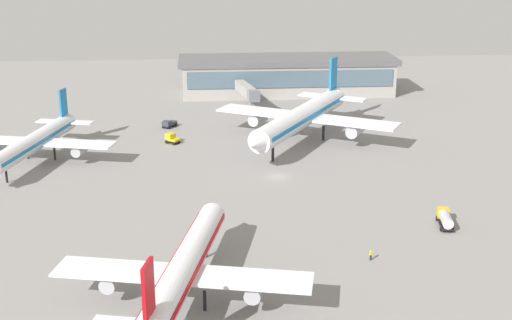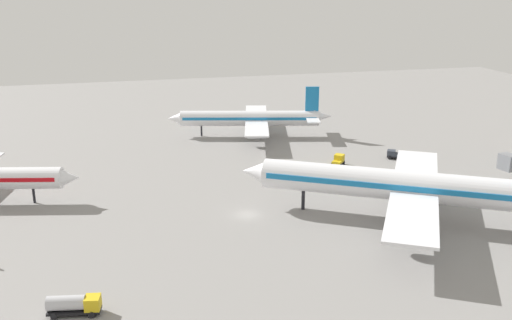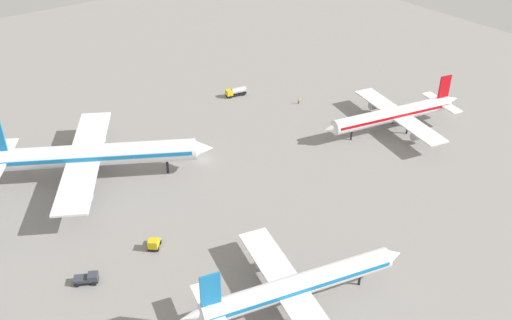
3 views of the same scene
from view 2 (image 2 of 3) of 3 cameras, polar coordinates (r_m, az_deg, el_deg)
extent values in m
plane|color=gray|center=(100.11, -0.86, -5.41)|extent=(288.00, 288.00, 0.00)
cylinder|color=white|center=(98.91, 14.00, -2.42)|extent=(27.84, 42.76, 5.12)
cone|color=white|center=(102.50, 0.06, -1.18)|extent=(6.78, 6.87, 4.86)
cube|color=#1972B2|center=(98.79, 14.02, -2.22)|extent=(27.00, 41.20, 0.92)
cube|color=white|center=(99.06, 15.32, -2.82)|extent=(41.92, 28.68, 0.46)
cylinder|color=#A5A8AD|center=(88.20, 15.02, -6.60)|extent=(5.48, 6.64, 2.81)
cylinder|color=#A5A8AD|center=(111.34, 15.42, -1.55)|extent=(5.48, 6.64, 2.81)
cylinder|color=black|center=(102.09, 4.66, -3.92)|extent=(0.61, 0.61, 3.58)
cylinder|color=black|center=(96.63, 15.91, -5.83)|extent=(0.61, 0.61, 3.58)
cylinder|color=black|center=(104.24, 15.98, -4.11)|extent=(0.61, 0.61, 3.58)
cylinder|color=white|center=(148.52, -0.64, 4.12)|extent=(12.12, 35.26, 3.89)
cone|color=white|center=(149.79, -7.89, 4.07)|extent=(4.51, 4.65, 3.69)
cone|color=white|center=(149.50, 6.61, 4.32)|extent=(4.17, 5.46, 3.11)
cube|color=#1972B2|center=(148.45, -0.64, 4.23)|extent=(11.86, 33.90, 0.70)
cube|color=white|center=(148.61, 0.04, 3.97)|extent=(33.96, 13.42, 0.35)
cylinder|color=#A5A8AD|center=(139.83, 0.07, 2.54)|extent=(3.16, 4.97, 2.14)
cylinder|color=#A5A8AD|center=(158.08, 0.01, 4.29)|extent=(3.16, 4.97, 2.14)
cube|color=white|center=(149.22, 5.49, 4.26)|extent=(13.80, 6.25, 0.28)
cube|color=#1972B2|center=(148.23, 5.54, 6.01)|extent=(1.21, 3.40, 6.22)
cylinder|color=black|center=(149.88, -5.38, 2.86)|extent=(0.47, 0.47, 2.72)
cylinder|color=black|center=(146.32, 0.46, 2.58)|extent=(0.47, 0.47, 2.72)
cylinder|color=black|center=(152.34, 0.43, 3.18)|extent=(0.47, 0.47, 2.72)
cone|color=white|center=(109.13, -17.95, -1.67)|extent=(4.52, 4.67, 3.74)
cylinder|color=black|center=(112.27, -21.00, -3.28)|extent=(0.47, 0.47, 2.76)
cube|color=black|center=(127.09, 8.07, -0.29)|extent=(3.66, 3.53, 0.30)
cube|color=gold|center=(127.44, 8.19, 0.20)|extent=(2.60, 2.61, 1.60)
cube|color=#3F596B|center=(128.08, 8.31, 0.43)|extent=(1.10, 1.26, 0.90)
cube|color=gold|center=(126.15, 7.95, -0.23)|extent=(2.30, 2.35, 0.50)
cylinder|color=black|center=(128.43, 7.83, -0.16)|extent=(0.80, 0.75, 0.80)
cylinder|color=black|center=(127.87, 8.63, -0.28)|extent=(0.80, 0.75, 0.80)
cylinder|color=black|center=(126.41, 7.50, -0.44)|extent=(0.80, 0.75, 0.80)
cylinder|color=black|center=(125.84, 8.31, -0.55)|extent=(0.80, 0.75, 0.80)
cube|color=black|center=(75.56, -17.42, -13.92)|extent=(2.95, 6.53, 0.30)
cube|color=gold|center=(74.59, -15.76, -13.35)|extent=(2.18, 2.10, 1.60)
cube|color=#3F596B|center=(74.27, -15.15, -13.15)|extent=(1.59, 0.35, 0.90)
cylinder|color=#B7B7BC|center=(75.24, -18.18, -13.21)|extent=(2.54, 4.74, 1.80)
cylinder|color=black|center=(75.95, -15.59, -13.70)|extent=(0.43, 0.84, 0.80)
cylinder|color=black|center=(74.36, -15.86, -14.45)|extent=(0.43, 0.84, 0.80)
cylinder|color=black|center=(76.95, -18.90, -13.59)|extent=(0.43, 0.84, 0.80)
cylinder|color=black|center=(75.39, -19.25, -14.32)|extent=(0.43, 0.84, 0.80)
cube|color=black|center=(134.25, 13.69, 0.34)|extent=(3.83, 4.76, 0.30)
cube|color=#333842|center=(134.07, 13.16, 0.69)|extent=(2.54, 2.51, 1.20)
cube|color=#3F596B|center=(134.04, 12.83, 0.82)|extent=(1.43, 0.86, 0.67)
cube|color=#333842|center=(134.10, 14.09, 0.49)|extent=(2.94, 3.20, 0.60)
cylinder|color=black|center=(133.43, 13.01, 0.22)|extent=(0.66, 0.84, 0.80)
cylinder|color=black|center=(135.25, 13.06, 0.45)|extent=(0.66, 0.84, 0.80)
cylinder|color=black|center=(133.35, 14.33, 0.11)|extent=(0.66, 0.84, 0.80)
cylinder|color=black|center=(135.17, 14.36, 0.34)|extent=(0.66, 0.84, 0.80)
cube|color=slate|center=(121.16, 23.54, -0.19)|extent=(3.52, 2.96, 3.08)
camera|label=1|loc=(152.88, -62.64, 11.04)|focal=48.89mm
camera|label=3|loc=(212.45, 9.90, 26.74)|focal=39.76mm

